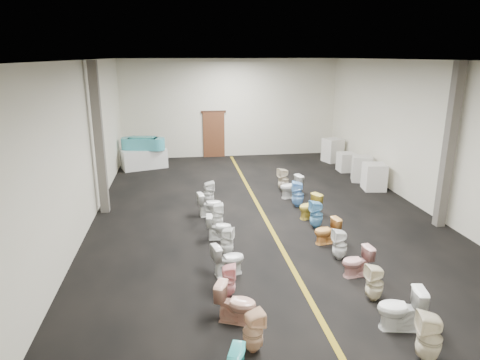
% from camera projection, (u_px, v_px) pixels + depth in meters
% --- Properties ---
extents(floor, '(16.00, 16.00, 0.00)m').
position_uv_depth(floor, '(263.00, 215.00, 12.87)').
color(floor, black).
rests_on(floor, ground).
extents(ceiling, '(16.00, 16.00, 0.00)m').
position_uv_depth(ceiling, '(266.00, 60.00, 11.61)').
color(ceiling, black).
rests_on(ceiling, ground).
extents(wall_back, '(10.00, 0.00, 10.00)m').
position_uv_depth(wall_back, '(230.00, 108.00, 19.84)').
color(wall_back, beige).
rests_on(wall_back, ground).
extents(wall_front, '(10.00, 0.00, 10.00)m').
position_uv_depth(wall_front, '(410.00, 282.00, 4.64)').
color(wall_front, beige).
rests_on(wall_front, ground).
extents(wall_left, '(0.00, 16.00, 16.00)m').
position_uv_depth(wall_left, '(83.00, 146.00, 11.55)').
color(wall_left, beige).
rests_on(wall_left, ground).
extents(wall_right, '(0.00, 16.00, 16.00)m').
position_uv_depth(wall_right, '(427.00, 137.00, 12.92)').
color(wall_right, beige).
rests_on(wall_right, ground).
extents(aisle_stripe, '(0.12, 15.60, 0.01)m').
position_uv_depth(aisle_stripe, '(263.00, 215.00, 12.87)').
color(aisle_stripe, olive).
rests_on(aisle_stripe, floor).
extents(back_door, '(1.00, 0.10, 2.10)m').
position_uv_depth(back_door, '(214.00, 135.00, 20.01)').
color(back_door, '#562D19').
rests_on(back_door, floor).
extents(door_frame, '(1.15, 0.08, 0.10)m').
position_uv_depth(door_frame, '(213.00, 112.00, 19.72)').
color(door_frame, '#331C11').
rests_on(door_frame, back_door).
extents(column_left, '(0.25, 0.25, 4.50)m').
position_uv_depth(column_left, '(99.00, 139.00, 12.53)').
color(column_left, '#59544C').
rests_on(column_left, floor).
extents(column_right, '(0.25, 0.25, 4.50)m').
position_uv_depth(column_right, '(449.00, 147.00, 11.46)').
color(column_right, '#59544C').
rests_on(column_right, floor).
extents(display_table, '(2.02, 1.45, 0.81)m').
position_uv_depth(display_table, '(144.00, 159.00, 18.15)').
color(display_table, silver).
rests_on(display_table, floor).
extents(bathtub, '(1.83, 0.93, 0.55)m').
position_uv_depth(bathtub, '(143.00, 143.00, 17.96)').
color(bathtub, teal).
rests_on(bathtub, display_table).
extents(appliance_crate_a, '(0.83, 0.83, 0.94)m').
position_uv_depth(appliance_crate_a, '(374.00, 177.00, 15.19)').
color(appliance_crate_a, silver).
rests_on(appliance_crate_a, floor).
extents(appliance_crate_b, '(0.89, 0.89, 0.97)m').
position_uv_depth(appliance_crate_b, '(362.00, 169.00, 16.22)').
color(appliance_crate_b, beige).
rests_on(appliance_crate_b, floor).
extents(appliance_crate_c, '(0.69, 0.69, 0.77)m').
position_uv_depth(appliance_crate_c, '(347.00, 162.00, 17.65)').
color(appliance_crate_c, silver).
rests_on(appliance_crate_c, floor).
extents(appliance_crate_d, '(0.91, 0.91, 1.05)m').
position_uv_depth(appliance_crate_d, '(333.00, 150.00, 19.21)').
color(appliance_crate_d, silver).
rests_on(appliance_crate_d, floor).
extents(toilet_left_1, '(0.41, 0.40, 0.73)m').
position_uv_depth(toilet_left_1, '(253.00, 332.00, 6.84)').
color(toilet_left_1, beige).
rests_on(toilet_left_1, floor).
extents(toilet_left_2, '(0.83, 0.66, 0.74)m').
position_uv_depth(toilet_left_2, '(236.00, 303.00, 7.62)').
color(toilet_left_2, tan).
rests_on(toilet_left_2, floor).
extents(toilet_left_3, '(0.35, 0.34, 0.69)m').
position_uv_depth(toilet_left_3, '(228.00, 281.00, 8.43)').
color(toilet_left_3, '#FCA7AA').
rests_on(toilet_left_3, floor).
extents(toilet_left_4, '(0.79, 0.57, 0.72)m').
position_uv_depth(toilet_left_4, '(228.00, 259.00, 9.29)').
color(toilet_left_4, silver).
rests_on(toilet_left_4, floor).
extents(toilet_left_5, '(0.42, 0.41, 0.70)m').
position_uv_depth(toilet_left_5, '(227.00, 242.00, 10.18)').
color(toilet_left_5, white).
rests_on(toilet_left_5, floor).
extents(toilet_left_6, '(0.68, 0.43, 0.66)m').
position_uv_depth(toilet_left_6, '(219.00, 227.00, 11.10)').
color(toilet_left_6, silver).
rests_on(toilet_left_6, floor).
extents(toilet_left_7, '(0.34, 0.34, 0.72)m').
position_uv_depth(toilet_left_7, '(217.00, 216.00, 11.80)').
color(toilet_left_7, white).
rests_on(toilet_left_7, floor).
extents(toilet_left_8, '(0.77, 0.51, 0.73)m').
position_uv_depth(toilet_left_8, '(210.00, 204.00, 12.72)').
color(toilet_left_8, white).
rests_on(toilet_left_8, floor).
extents(toilet_left_9, '(0.39, 0.38, 0.79)m').
position_uv_depth(toilet_left_9, '(208.00, 193.00, 13.60)').
color(toilet_left_9, white).
rests_on(toilet_left_9, floor).
extents(toilet_right_0, '(0.47, 0.47, 0.85)m').
position_uv_depth(toilet_right_0, '(429.00, 338.00, 6.60)').
color(toilet_right_0, beige).
rests_on(toilet_right_0, floor).
extents(toilet_right_1, '(0.85, 0.59, 0.80)m').
position_uv_depth(toilet_right_1, '(400.00, 309.00, 7.40)').
color(toilet_right_1, white).
rests_on(toilet_right_1, floor).
extents(toilet_right_2, '(0.35, 0.34, 0.75)m').
position_uv_depth(toilet_right_2, '(375.00, 283.00, 8.29)').
color(toilet_right_2, '#F3E6C3').
rests_on(toilet_right_2, floor).
extents(toilet_right_3, '(0.70, 0.45, 0.67)m').
position_uv_depth(toilet_right_3, '(357.00, 262.00, 9.22)').
color(toilet_right_3, '#DE9E99').
rests_on(toilet_right_3, floor).
extents(toilet_right_4, '(0.35, 0.34, 0.75)m').
position_uv_depth(toilet_right_4, '(340.00, 244.00, 9.98)').
color(toilet_right_4, white).
rests_on(toilet_right_4, floor).
extents(toilet_right_5, '(0.71, 0.48, 0.67)m').
position_uv_depth(toilet_right_5, '(327.00, 231.00, 10.84)').
color(toilet_right_5, '#DD9344').
rests_on(toilet_right_5, floor).
extents(toilet_right_6, '(0.39, 0.38, 0.80)m').
position_uv_depth(toilet_right_6, '(316.00, 214.00, 11.79)').
color(toilet_right_6, '#68AEDC').
rests_on(toilet_right_6, floor).
extents(toilet_right_7, '(0.80, 0.65, 0.71)m').
position_uv_depth(toilet_right_7, '(310.00, 207.00, 12.53)').
color(toilet_right_7, gold).
rests_on(toilet_right_7, floor).
extents(toilet_right_8, '(0.46, 0.45, 0.84)m').
position_uv_depth(toilet_right_8, '(298.00, 194.00, 13.45)').
color(toilet_right_8, '#78B3F0').
rests_on(toilet_right_8, floor).
extents(toilet_right_9, '(0.83, 0.59, 0.77)m').
position_uv_depth(toilet_right_9, '(291.00, 187.00, 14.33)').
color(toilet_right_9, silver).
rests_on(toilet_right_9, floor).
extents(toilet_right_10, '(0.45, 0.44, 0.82)m').
position_uv_depth(toilet_right_10, '(283.00, 180.00, 15.05)').
color(toilet_right_10, beige).
rests_on(toilet_right_10, floor).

